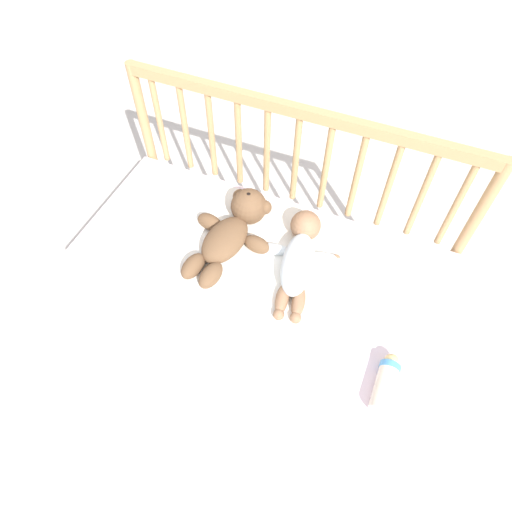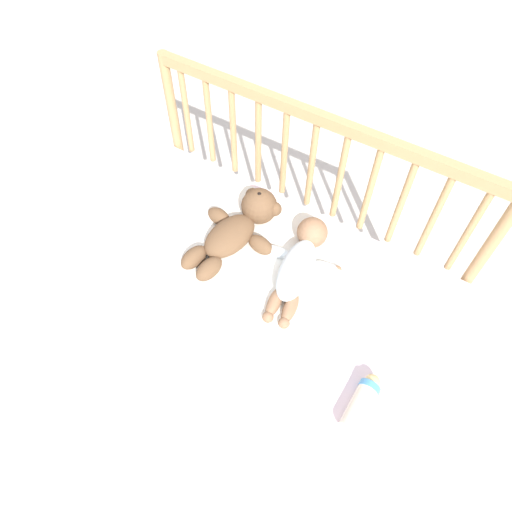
% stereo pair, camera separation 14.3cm
% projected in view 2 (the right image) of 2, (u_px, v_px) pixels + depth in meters
% --- Properties ---
extents(ground_plane, '(12.00, 12.00, 0.00)m').
position_uv_depth(ground_plane, '(254.00, 338.00, 1.87)').
color(ground_plane, silver).
extents(crib_mattress, '(1.22, 0.66, 0.49)m').
position_uv_depth(crib_mattress, '(254.00, 308.00, 1.67)').
color(crib_mattress, silver).
rests_on(crib_mattress, ground_plane).
extents(crib_rail, '(1.22, 0.04, 0.88)m').
position_uv_depth(crib_rail, '(310.00, 176.00, 1.54)').
color(crib_rail, tan).
rests_on(crib_rail, ground_plane).
extents(blanket, '(0.76, 0.52, 0.01)m').
position_uv_depth(blanket, '(264.00, 260.00, 1.49)').
color(blanket, white).
rests_on(blanket, crib_mattress).
extents(teddy_bear, '(0.28, 0.40, 0.13)m').
position_uv_depth(teddy_bear, '(240.00, 226.00, 1.52)').
color(teddy_bear, brown).
rests_on(teddy_bear, crib_mattress).
extents(baby, '(0.28, 0.40, 0.10)m').
position_uv_depth(baby, '(300.00, 262.00, 1.44)').
color(baby, white).
rests_on(baby, crib_mattress).
extents(baby_bottle, '(0.06, 0.17, 0.06)m').
position_uv_depth(baby_bottle, '(362.00, 402.00, 1.19)').
color(baby_bottle, '#F4E5CC').
rests_on(baby_bottle, crib_mattress).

